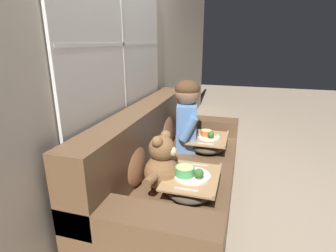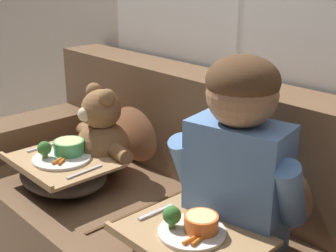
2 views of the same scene
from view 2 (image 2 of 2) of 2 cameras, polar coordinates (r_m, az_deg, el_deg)
couch at (r=1.97m, az=-0.22°, el=-11.76°), size 1.98×0.86×0.91m
throw_pillow_behind_child at (r=1.73m, az=12.87°, el=-5.76°), size 0.40×0.19×0.41m
throw_pillow_behind_teddy at (r=2.21m, az=-3.52°, el=0.39°), size 0.37×0.18×0.38m
child_figure at (r=1.50m, az=8.68°, el=-2.43°), size 0.48×0.27×0.65m
teddy_bear at (r=2.10m, az=-8.12°, el=-1.34°), size 0.44×0.31×0.41m
lap_tray_child at (r=1.50m, az=2.87°, el=-14.72°), size 0.43×0.35×0.20m
lap_tray_teddy at (r=2.04m, az=-12.69°, el=-5.33°), size 0.44×0.35×0.21m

